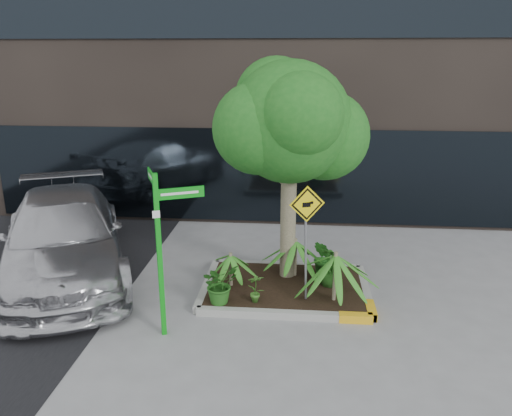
# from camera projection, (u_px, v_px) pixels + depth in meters

# --- Properties ---
(ground) EXTENTS (80.00, 80.00, 0.00)m
(ground) POSITION_uv_depth(u_px,v_px,m) (275.00, 298.00, 9.86)
(ground) COLOR gray
(ground) RESTS_ON ground
(planter) EXTENTS (3.35, 2.36, 0.15)m
(planter) POSITION_uv_depth(u_px,v_px,m) (287.00, 287.00, 10.07)
(planter) COLOR #9E9E99
(planter) RESTS_ON ground
(tree) EXTENTS (3.06, 2.71, 4.59)m
(tree) POSITION_uv_depth(u_px,v_px,m) (290.00, 122.00, 9.61)
(tree) COLOR gray
(tree) RESTS_ON ground
(palm_front) EXTENTS (1.09, 1.09, 1.21)m
(palm_front) POSITION_uv_depth(u_px,v_px,m) (336.00, 255.00, 9.20)
(palm_front) COLOR gray
(palm_front) RESTS_ON ground
(palm_left) EXTENTS (0.79, 0.79, 0.87)m
(palm_left) POSITION_uv_depth(u_px,v_px,m) (231.00, 255.00, 9.87)
(palm_left) COLOR gray
(palm_left) RESTS_ON ground
(palm_back) EXTENTS (0.93, 0.93, 1.03)m
(palm_back) POSITION_uv_depth(u_px,v_px,m) (296.00, 241.00, 10.29)
(palm_back) COLOR gray
(palm_back) RESTS_ON ground
(parked_car) EXTENTS (4.66, 6.39, 1.72)m
(parked_car) POSITION_uv_depth(u_px,v_px,m) (64.00, 236.00, 10.72)
(parked_car) COLOR silver
(parked_car) RESTS_ON ground
(shrub_a) EXTENTS (0.96, 0.96, 0.76)m
(shrub_a) POSITION_uv_depth(u_px,v_px,m) (220.00, 284.00, 9.26)
(shrub_a) COLOR #225A19
(shrub_a) RESTS_ON planter
(shrub_b) EXTENTS (0.62, 0.62, 0.80)m
(shrub_b) POSITION_uv_depth(u_px,v_px,m) (330.00, 267.00, 9.96)
(shrub_b) COLOR #245C1B
(shrub_b) RESTS_ON planter
(shrub_c) EXTENTS (0.38, 0.38, 0.57)m
(shrub_c) POSITION_uv_depth(u_px,v_px,m) (256.00, 288.00, 9.30)
(shrub_c) COLOR #387223
(shrub_c) RESTS_ON planter
(shrub_d) EXTENTS (0.55, 0.55, 0.80)m
(shrub_d) POSITION_uv_depth(u_px,v_px,m) (323.00, 259.00, 10.34)
(shrub_d) COLOR #22631C
(shrub_d) RESTS_ON planter
(street_sign_post) EXTENTS (1.05, 0.79, 2.83)m
(street_sign_post) POSITION_uv_depth(u_px,v_px,m) (161.00, 237.00, 8.14)
(street_sign_post) COLOR #0EA018
(street_sign_post) RESTS_ON ground
(cattle_sign) EXTENTS (0.64, 0.26, 2.20)m
(cattle_sign) POSITION_uv_depth(u_px,v_px,m) (306.00, 223.00, 9.12)
(cattle_sign) COLOR slate
(cattle_sign) RESTS_ON ground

